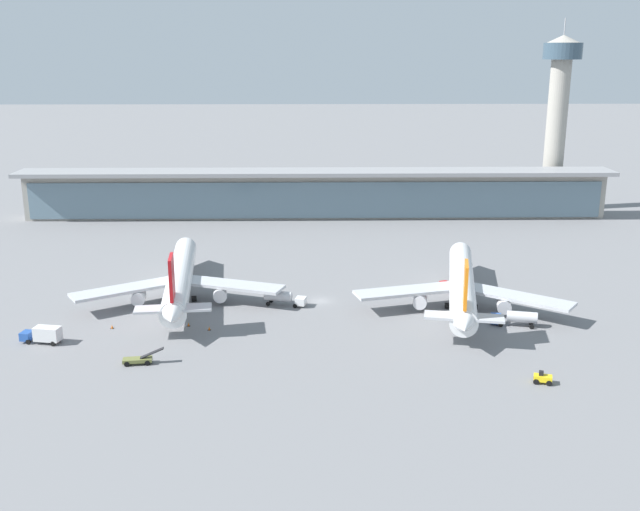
{
  "coord_description": "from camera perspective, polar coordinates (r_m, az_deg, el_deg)",
  "views": [
    {
      "loc": [
        -2.79,
        -144.52,
        50.37
      ],
      "look_at": [
        0.0,
        10.66,
        6.93
      ],
      "focal_mm": 40.89,
      "sensor_mm": 36.0,
      "label": 1
    }
  ],
  "objects": [
    {
      "name": "service_truck_at_far_stand_olive",
      "position": [
        126.6,
        -14.0,
        -7.91
      ],
      "size": [
        6.92,
        2.45,
        2.7
      ],
      "color": "olive",
      "rests_on": "ground"
    },
    {
      "name": "ground_plane",
      "position": [
        153.07,
        0.07,
        -3.58
      ],
      "size": [
        1200.0,
        1200.0,
        0.0
      ],
      "primitive_type": "plane",
      "color": "slate"
    },
    {
      "name": "airliner_left_stand",
      "position": [
        155.13,
        -10.9,
        -1.76
      ],
      "size": [
        43.32,
        56.64,
        15.08
      ],
      "color": "white",
      "rests_on": "ground"
    },
    {
      "name": "service_truck_mid_apron_blue",
      "position": [
        143.85,
        15.09,
        -4.7
      ],
      "size": [
        8.89,
        4.27,
        2.95
      ],
      "color": "#234C9E",
      "rests_on": "ground"
    },
    {
      "name": "airliner_centre_stand",
      "position": [
        150.85,
        11.05,
        -2.27
      ],
      "size": [
        42.8,
        56.35,
        15.08
      ],
      "color": "white",
      "rests_on": "ground"
    },
    {
      "name": "service_truck_on_taxiway_white",
      "position": [
        150.18,
        -2.9,
        -3.29
      ],
      "size": [
        8.89,
        4.24,
        2.95
      ],
      "color": "silver",
      "rests_on": "ground"
    },
    {
      "name": "service_truck_by_tail_yellow",
      "position": [
        121.37,
        17.03,
        -9.17
      ],
      "size": [
        3.24,
        2.47,
        2.05
      ],
      "color": "yellow",
      "rests_on": "ground"
    },
    {
      "name": "service_truck_near_nose_blue",
      "position": [
        140.05,
        -20.83,
        -5.78
      ],
      "size": [
        7.6,
        3.63,
        3.1
      ],
      "color": "#234C9E",
      "rests_on": "ground"
    },
    {
      "name": "safety_cone_alpha",
      "position": [
        143.64,
        -15.96,
        -5.39
      ],
      "size": [
        0.62,
        0.62,
        0.7
      ],
      "color": "orange",
      "rests_on": "ground"
    },
    {
      "name": "safety_cone_charlie",
      "position": [
        138.93,
        -8.66,
        -5.67
      ],
      "size": [
        0.62,
        0.62,
        0.7
      ],
      "color": "orange",
      "rests_on": "ground"
    },
    {
      "name": "safety_cone_bravo",
      "position": [
        141.54,
        -10.25,
        -5.34
      ],
      "size": [
        0.62,
        0.62,
        0.7
      ],
      "color": "orange",
      "rests_on": "ground"
    },
    {
      "name": "terminal_building",
      "position": [
        228.64,
        -0.31,
        4.92
      ],
      "size": [
        183.6,
        12.8,
        15.2
      ],
      "color": "#9E998E",
      "rests_on": "ground"
    },
    {
      "name": "service_truck_under_wing_red",
      "position": [
        163.51,
        10.12,
        -2.26
      ],
      "size": [
        4.39,
        6.64,
        2.7
      ],
      "color": "#B21E1E",
      "rests_on": "ground"
    },
    {
      "name": "control_tower",
      "position": [
        249.41,
        18.12,
        10.93
      ],
      "size": [
        12.0,
        12.0,
        60.57
      ],
      "color": "#9E998E",
      "rests_on": "ground"
    }
  ]
}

